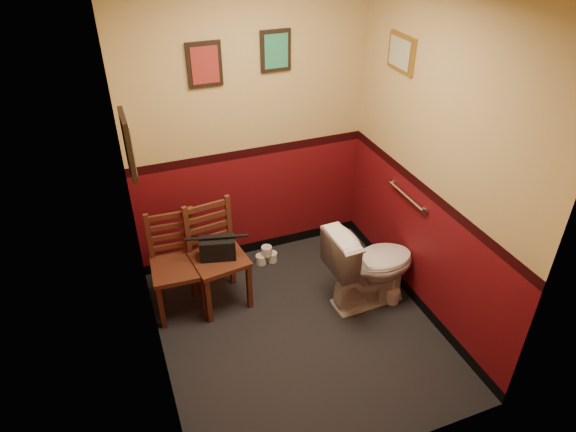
# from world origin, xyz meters

# --- Properties ---
(floor) EXTENTS (2.20, 2.40, 0.00)m
(floor) POSITION_xyz_m (0.00, 0.00, 0.00)
(floor) COLOR black
(floor) RESTS_ON ground
(wall_back) EXTENTS (2.20, 0.00, 2.70)m
(wall_back) POSITION_xyz_m (0.00, 1.20, 1.35)
(wall_back) COLOR #5A0C11
(wall_back) RESTS_ON ground
(wall_front) EXTENTS (2.20, 0.00, 2.70)m
(wall_front) POSITION_xyz_m (0.00, -1.20, 1.35)
(wall_front) COLOR #5A0C11
(wall_front) RESTS_ON ground
(wall_left) EXTENTS (0.00, 2.40, 2.70)m
(wall_left) POSITION_xyz_m (-1.10, 0.00, 1.35)
(wall_left) COLOR #5A0C11
(wall_left) RESTS_ON ground
(wall_right) EXTENTS (0.00, 2.40, 2.70)m
(wall_right) POSITION_xyz_m (1.10, 0.00, 1.35)
(wall_right) COLOR #5A0C11
(wall_right) RESTS_ON ground
(grab_bar) EXTENTS (0.05, 0.56, 0.06)m
(grab_bar) POSITION_xyz_m (1.07, 0.25, 0.95)
(grab_bar) COLOR silver
(grab_bar) RESTS_ON wall_right
(framed_print_back_a) EXTENTS (0.28, 0.04, 0.36)m
(framed_print_back_a) POSITION_xyz_m (-0.35, 1.18, 1.95)
(framed_print_back_a) COLOR black
(framed_print_back_a) RESTS_ON wall_back
(framed_print_back_b) EXTENTS (0.26, 0.04, 0.34)m
(framed_print_back_b) POSITION_xyz_m (0.25, 1.18, 2.00)
(framed_print_back_b) COLOR black
(framed_print_back_b) RESTS_ON wall_back
(framed_print_left) EXTENTS (0.04, 0.30, 0.38)m
(framed_print_left) POSITION_xyz_m (-1.08, 0.10, 1.85)
(framed_print_left) COLOR black
(framed_print_left) RESTS_ON wall_left
(framed_print_right) EXTENTS (0.04, 0.34, 0.28)m
(framed_print_right) POSITION_xyz_m (1.08, 0.60, 2.05)
(framed_print_right) COLOR olive
(framed_print_right) RESTS_ON wall_right
(toilet) EXTENTS (0.81, 0.48, 0.78)m
(toilet) POSITION_xyz_m (0.72, 0.14, 0.39)
(toilet) COLOR white
(toilet) RESTS_ON floor
(toilet_brush) EXTENTS (0.13, 0.13, 0.46)m
(toilet_brush) POSITION_xyz_m (0.92, 0.04, 0.07)
(toilet_brush) COLOR silver
(toilet_brush) RESTS_ON floor
(chair_left) EXTENTS (0.45, 0.45, 0.91)m
(chair_left) POSITION_xyz_m (-0.85, 0.66, 0.46)
(chair_left) COLOR #542719
(chair_left) RESTS_ON floor
(chair_right) EXTENTS (0.49, 0.49, 0.94)m
(chair_right) POSITION_xyz_m (-0.51, 0.64, 0.47)
(chair_right) COLOR #542719
(chair_right) RESTS_ON floor
(handbag) EXTENTS (0.32, 0.22, 0.22)m
(handbag) POSITION_xyz_m (-0.50, 0.59, 0.59)
(handbag) COLOR black
(handbag) RESTS_ON chair_right
(tp_stack) EXTENTS (0.22, 0.11, 0.19)m
(tp_stack) POSITION_xyz_m (0.05, 0.98, 0.08)
(tp_stack) COLOR silver
(tp_stack) RESTS_ON floor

